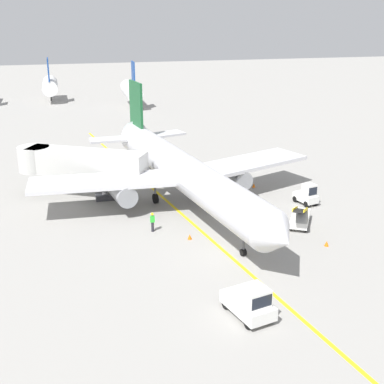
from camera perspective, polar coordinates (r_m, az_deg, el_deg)
ground_plane at (r=41.34m, az=4.01°, el=-6.58°), size 300.00×300.00×0.00m
taxi_line_yellow at (r=45.42m, az=0.81°, el=-4.06°), size 14.08×78.85×0.01m
airliner at (r=49.89m, az=-1.08°, el=2.29°), size 28.18×35.22×10.10m
jet_bridge at (r=53.47m, az=-12.62°, el=3.13°), size 12.47×8.39×4.85m
pushback_tug at (r=33.15m, az=6.25°, el=-11.71°), size 2.73×3.96×2.20m
baggage_tug_near_wing at (r=52.03m, az=12.25°, el=-0.32°), size 1.86×2.65×2.10m
belt_loader_forward_hold at (r=46.92m, az=11.55°, el=-2.66°), size 3.58×4.96×2.59m
ground_crew_marshaller at (r=44.83m, az=-4.27°, el=-3.18°), size 0.36×0.24×1.70m
safety_cone_nose_left at (r=43.52m, az=-0.25°, el=-4.82°), size 0.36×0.36×0.44m
safety_cone_nose_right at (r=43.66m, az=14.28°, el=-5.39°), size 0.36×0.36×0.44m
safety_cone_wingtip_left at (r=56.21m, az=6.66°, el=0.72°), size 0.36×0.36×0.44m
safety_cone_wingtip_right at (r=56.01m, az=2.50°, el=0.76°), size 0.36×0.36×0.44m
distant_aircraft_mid_left at (r=111.66m, az=-15.03°, el=11.05°), size 3.00×10.10×8.80m
distant_aircraft_mid_right at (r=101.97m, az=-6.54°, el=10.84°), size 3.00×10.10×8.80m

